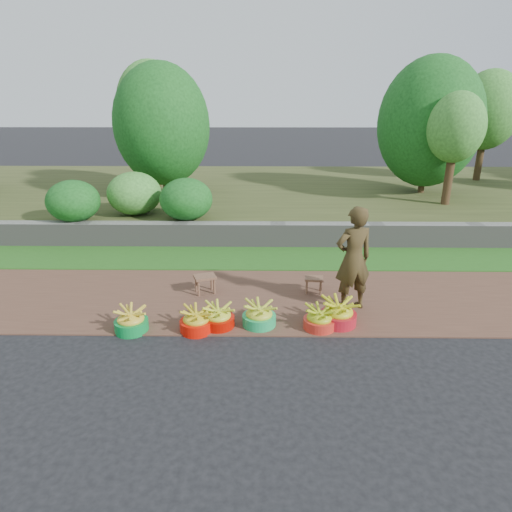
{
  "coord_description": "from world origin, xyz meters",
  "views": [
    {
      "loc": [
        -0.37,
        -5.29,
        3.08
      ],
      "look_at": [
        -0.46,
        1.3,
        0.75
      ],
      "focal_mm": 30.0,
      "sensor_mm": 36.0,
      "label": 1
    }
  ],
  "objects_px": {
    "basin_d": "(259,316)",
    "stool_right": "(314,280)",
    "basin_f": "(338,314)",
    "basin_a": "(131,321)",
    "basin_b": "(196,321)",
    "basin_c": "(218,317)",
    "vendor_woman": "(353,259)",
    "basin_e": "(319,320)",
    "stool_left": "(205,279)"
  },
  "relations": [
    {
      "from": "basin_e",
      "to": "basin_f",
      "type": "height_order",
      "value": "basin_f"
    },
    {
      "from": "basin_e",
      "to": "stool_right",
      "type": "height_order",
      "value": "basin_e"
    },
    {
      "from": "basin_c",
      "to": "basin_d",
      "type": "height_order",
      "value": "basin_d"
    },
    {
      "from": "basin_c",
      "to": "vendor_woman",
      "type": "bearing_deg",
      "value": 17.4
    },
    {
      "from": "vendor_woman",
      "to": "basin_e",
      "type": "bearing_deg",
      "value": 32.83
    },
    {
      "from": "stool_left",
      "to": "stool_right",
      "type": "xyz_separation_m",
      "value": [
        1.87,
        0.04,
        -0.03
      ]
    },
    {
      "from": "basin_c",
      "to": "basin_d",
      "type": "relative_size",
      "value": 0.97
    },
    {
      "from": "basin_a",
      "to": "stool_left",
      "type": "relative_size",
      "value": 1.11
    },
    {
      "from": "basin_f",
      "to": "stool_right",
      "type": "distance_m",
      "value": 1.15
    },
    {
      "from": "basin_a",
      "to": "basin_b",
      "type": "height_order",
      "value": "basin_a"
    },
    {
      "from": "vendor_woman",
      "to": "stool_left",
      "type": "bearing_deg",
      "value": -29.56
    },
    {
      "from": "basin_e",
      "to": "vendor_woman",
      "type": "xyz_separation_m",
      "value": [
        0.57,
        0.68,
        0.69
      ]
    },
    {
      "from": "basin_c",
      "to": "basin_e",
      "type": "xyz_separation_m",
      "value": [
        1.47,
        -0.04,
        -0.0
      ]
    },
    {
      "from": "basin_f",
      "to": "stool_left",
      "type": "bearing_deg",
      "value": 152.79
    },
    {
      "from": "basin_b",
      "to": "basin_d",
      "type": "relative_size",
      "value": 0.96
    },
    {
      "from": "basin_d",
      "to": "stool_left",
      "type": "distance_m",
      "value": 1.47
    },
    {
      "from": "stool_left",
      "to": "basin_d",
      "type": "bearing_deg",
      "value": -50.26
    },
    {
      "from": "basin_c",
      "to": "basin_e",
      "type": "relative_size",
      "value": 1.03
    },
    {
      "from": "basin_a",
      "to": "basin_f",
      "type": "bearing_deg",
      "value": 4.26
    },
    {
      "from": "basin_a",
      "to": "basin_f",
      "type": "height_order",
      "value": "basin_f"
    },
    {
      "from": "stool_left",
      "to": "vendor_woman",
      "type": "height_order",
      "value": "vendor_woman"
    },
    {
      "from": "basin_b",
      "to": "basin_f",
      "type": "bearing_deg",
      "value": 5.83
    },
    {
      "from": "stool_right",
      "to": "basin_f",
      "type": "bearing_deg",
      "value": -78.37
    },
    {
      "from": "basin_c",
      "to": "basin_e",
      "type": "distance_m",
      "value": 1.47
    },
    {
      "from": "stool_right",
      "to": "vendor_woman",
      "type": "relative_size",
      "value": 0.2
    },
    {
      "from": "basin_f",
      "to": "stool_left",
      "type": "relative_size",
      "value": 1.25
    },
    {
      "from": "basin_b",
      "to": "basin_c",
      "type": "xyz_separation_m",
      "value": [
        0.3,
        0.12,
        0.0
      ]
    },
    {
      "from": "basin_a",
      "to": "basin_b",
      "type": "bearing_deg",
      "value": 0.77
    },
    {
      "from": "basin_a",
      "to": "stool_right",
      "type": "xyz_separation_m",
      "value": [
        2.77,
        1.35,
        0.08
      ]
    },
    {
      "from": "basin_e",
      "to": "stool_right",
      "type": "relative_size",
      "value": 1.38
    },
    {
      "from": "basin_a",
      "to": "vendor_woman",
      "type": "distance_m",
      "value": 3.44
    },
    {
      "from": "basin_e",
      "to": "basin_f",
      "type": "distance_m",
      "value": 0.32
    },
    {
      "from": "basin_a",
      "to": "basin_c",
      "type": "distance_m",
      "value": 1.24
    },
    {
      "from": "basin_b",
      "to": "stool_right",
      "type": "distance_m",
      "value": 2.27
    },
    {
      "from": "basin_c",
      "to": "stool_right",
      "type": "distance_m",
      "value": 1.96
    },
    {
      "from": "basin_b",
      "to": "vendor_woman",
      "type": "distance_m",
      "value": 2.56
    },
    {
      "from": "stool_left",
      "to": "stool_right",
      "type": "height_order",
      "value": "stool_left"
    },
    {
      "from": "basin_d",
      "to": "stool_right",
      "type": "height_order",
      "value": "basin_d"
    },
    {
      "from": "basin_b",
      "to": "basin_a",
      "type": "bearing_deg",
      "value": -179.23
    },
    {
      "from": "basin_b",
      "to": "basin_e",
      "type": "xyz_separation_m",
      "value": [
        1.77,
        0.08,
        -0.0
      ]
    },
    {
      "from": "basin_d",
      "to": "basin_f",
      "type": "distance_m",
      "value": 1.17
    },
    {
      "from": "basin_e",
      "to": "stool_left",
      "type": "xyz_separation_m",
      "value": [
        -1.81,
        1.21,
        0.12
      ]
    },
    {
      "from": "basin_a",
      "to": "stool_right",
      "type": "height_order",
      "value": "basin_a"
    },
    {
      "from": "basin_b",
      "to": "vendor_woman",
      "type": "relative_size",
      "value": 0.29
    },
    {
      "from": "basin_c",
      "to": "vendor_woman",
      "type": "height_order",
      "value": "vendor_woman"
    },
    {
      "from": "basin_b",
      "to": "stool_right",
      "type": "xyz_separation_m",
      "value": [
        1.83,
        1.34,
        0.08
      ]
    },
    {
      "from": "basin_e",
      "to": "vendor_woman",
      "type": "bearing_deg",
      "value": 49.8
    },
    {
      "from": "stool_right",
      "to": "basin_d",
      "type": "bearing_deg",
      "value": -128.54
    },
    {
      "from": "basin_d",
      "to": "basin_e",
      "type": "xyz_separation_m",
      "value": [
        0.87,
        -0.08,
        -0.01
      ]
    },
    {
      "from": "basin_b",
      "to": "basin_e",
      "type": "bearing_deg",
      "value": 2.58
    }
  ]
}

